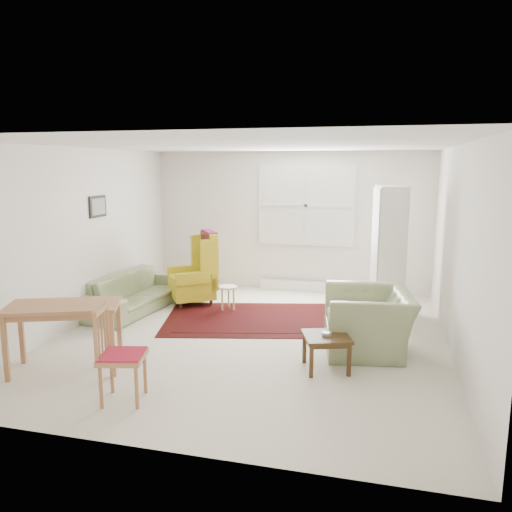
% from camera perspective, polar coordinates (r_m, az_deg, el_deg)
% --- Properties ---
extents(room, '(5.04, 5.54, 2.51)m').
position_cam_1_polar(room, '(6.59, -0.03, 1.62)').
color(room, beige).
rests_on(room, ground).
extents(rug, '(2.97, 2.26, 0.03)m').
position_cam_1_polar(rug, '(7.46, -0.03, -7.15)').
color(rug, black).
rests_on(rug, ground).
extents(sofa, '(0.99, 2.06, 0.80)m').
position_cam_1_polar(sofa, '(8.08, -13.66, -3.23)').
color(sofa, gray).
rests_on(sofa, ground).
extents(armchair, '(1.17, 1.29, 0.90)m').
position_cam_1_polar(armchair, '(6.30, 12.70, -6.58)').
color(armchair, gray).
rests_on(armchair, ground).
extents(wingback_chair, '(1.00, 0.99, 1.20)m').
position_cam_1_polar(wingback_chair, '(8.25, -7.41, -1.33)').
color(wingback_chair, gold).
rests_on(wingback_chair, ground).
extents(coffee_table, '(0.63, 0.63, 0.40)m').
position_cam_1_polar(coffee_table, '(5.71, 8.01, -10.82)').
color(coffee_table, '#422B14').
rests_on(coffee_table, ground).
extents(stool, '(0.37, 0.37, 0.40)m').
position_cam_1_polar(stool, '(7.87, -3.20, -4.82)').
color(stool, white).
rests_on(stool, ground).
extents(cabinet, '(0.51, 0.83, 1.96)m').
position_cam_1_polar(cabinet, '(7.67, 14.94, 0.41)').
color(cabinet, white).
rests_on(cabinet, ground).
extents(desk, '(1.33, 0.99, 0.76)m').
position_cam_1_polar(desk, '(5.98, -20.96, -8.66)').
color(desk, '#A26D41').
rests_on(desk, ground).
extents(desk_chair, '(0.50, 0.50, 0.95)m').
position_cam_1_polar(desk_chair, '(5.03, -15.03, -10.80)').
color(desk_chair, '#A26D41').
rests_on(desk_chair, ground).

